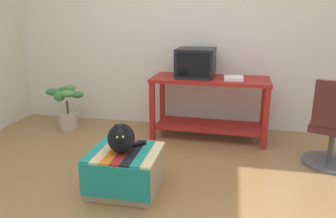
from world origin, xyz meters
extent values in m
plane|color=olive|center=(0.00, 0.00, 0.00)|extent=(14.00, 14.00, 0.00)
cube|color=silver|center=(0.00, 2.05, 1.30)|extent=(8.00, 0.10, 2.60)
cube|color=maroon|center=(-0.29, 1.37, 0.35)|extent=(0.06, 0.06, 0.70)
cube|color=maroon|center=(1.02, 1.33, 0.35)|extent=(0.06, 0.06, 0.70)
cube|color=maroon|center=(1.03, 1.83, 0.35)|extent=(0.06, 0.06, 0.70)
cube|color=maroon|center=(-0.27, 1.87, 0.35)|extent=(0.06, 0.06, 0.70)
cube|color=maroon|center=(0.37, 1.60, 0.14)|extent=(1.29, 0.53, 0.02)
cube|color=maroon|center=(0.37, 1.60, 0.72)|extent=(1.40, 0.62, 0.04)
cube|color=black|center=(0.19, 1.68, 0.75)|extent=(0.32, 0.33, 0.02)
cube|color=black|center=(0.19, 1.68, 0.91)|extent=(0.46, 0.47, 0.34)
cube|color=black|center=(0.18, 1.44, 0.92)|extent=(0.37, 0.02, 0.26)
cube|color=black|center=(0.17, 1.48, 0.76)|extent=(0.40, 0.15, 0.02)
cube|color=white|center=(0.64, 1.55, 0.76)|extent=(0.23, 0.25, 0.03)
cube|color=tan|center=(-0.22, 0.18, 0.17)|extent=(0.55, 0.49, 0.35)
cube|color=#1E897A|center=(-0.22, -0.10, 0.21)|extent=(0.58, 0.01, 0.28)
cube|color=#1E897A|center=(-0.47, 0.18, 0.35)|extent=(0.08, 0.53, 0.02)
cube|color=beige|center=(-0.39, 0.18, 0.35)|extent=(0.08, 0.53, 0.02)
cube|color=orange|center=(-0.31, 0.18, 0.35)|extent=(0.08, 0.53, 0.02)
cube|color=#AD2323|center=(-0.22, 0.18, 0.35)|extent=(0.08, 0.53, 0.02)
cube|color=black|center=(-0.14, 0.18, 0.35)|extent=(0.08, 0.53, 0.02)
cube|color=#1E897A|center=(-0.06, 0.18, 0.35)|extent=(0.08, 0.53, 0.02)
cube|color=beige|center=(0.02, 0.18, 0.35)|extent=(0.08, 0.53, 0.02)
ellipsoid|color=black|center=(-0.25, 0.17, 0.48)|extent=(0.31, 0.36, 0.24)
sphere|color=black|center=(-0.21, 0.06, 0.54)|extent=(0.12, 0.12, 0.12)
cylinder|color=black|center=(-0.18, 0.27, 0.38)|extent=(0.20, 0.19, 0.04)
cone|color=black|center=(-0.25, 0.05, 0.62)|extent=(0.05, 0.05, 0.06)
cone|color=black|center=(-0.18, 0.07, 0.62)|extent=(0.05, 0.05, 0.06)
sphere|color=#C6D151|center=(-0.22, 0.00, 0.55)|extent=(0.02, 0.02, 0.02)
sphere|color=#C6D151|center=(-0.18, 0.01, 0.55)|extent=(0.02, 0.02, 0.02)
cylinder|color=#B7A893|center=(-1.49, 1.54, 0.10)|extent=(0.25, 0.25, 0.20)
cylinder|color=brown|center=(-1.49, 1.54, 0.29)|extent=(0.03, 0.03, 0.18)
ellipsoid|color=#2D7033|center=(-1.34, 1.52, 0.48)|extent=(0.20, 0.15, 0.08)
ellipsoid|color=#4C8E42|center=(-1.40, 1.68, 0.43)|extent=(0.14, 0.12, 0.08)
ellipsoid|color=#4C8E42|center=(-1.50, 1.68, 0.52)|extent=(0.15, 0.15, 0.08)
ellipsoid|color=#2D7033|center=(-1.59, 1.63, 0.49)|extent=(0.13, 0.10, 0.09)
ellipsoid|color=#2D7033|center=(-1.62, 1.45, 0.51)|extent=(0.21, 0.11, 0.09)
ellipsoid|color=#38843D|center=(-1.53, 1.45, 0.46)|extent=(0.14, 0.14, 0.13)
ellipsoid|color=#4C8E42|center=(-1.42, 1.46, 0.50)|extent=(0.20, 0.15, 0.09)
cylinder|color=#4C4C51|center=(1.64, 1.06, 0.01)|extent=(0.52, 0.52, 0.03)
cylinder|color=#4C4C51|center=(1.64, 1.06, 0.20)|extent=(0.05, 0.05, 0.34)
cube|color=#471E1E|center=(1.64, 1.06, 0.41)|extent=(0.54, 0.54, 0.08)
cube|color=#471E1E|center=(1.57, 0.88, 0.67)|extent=(0.37, 0.19, 0.44)
cylinder|color=#2351B2|center=(0.73, 1.59, 0.75)|extent=(0.11, 0.10, 0.01)
camera|label=1|loc=(0.63, -2.19, 1.46)|focal=34.34mm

